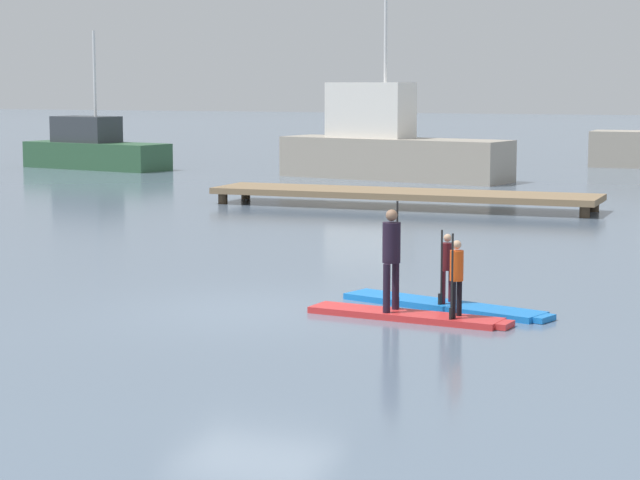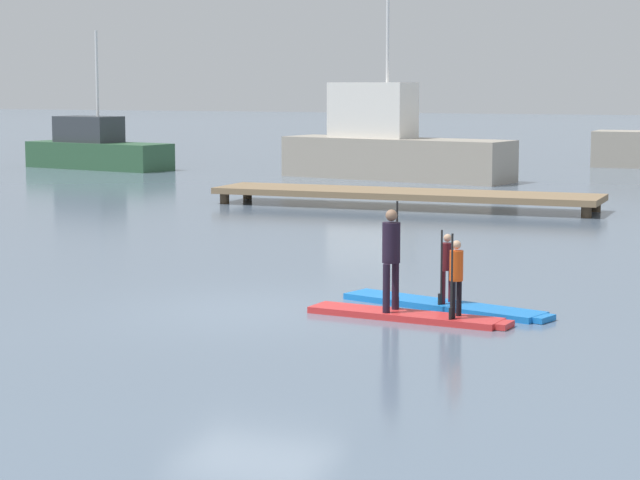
{
  "view_description": "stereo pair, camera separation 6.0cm",
  "coord_description": "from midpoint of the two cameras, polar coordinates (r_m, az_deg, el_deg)",
  "views": [
    {
      "loc": [
        7.94,
        -17.77,
        3.64
      ],
      "look_at": [
        0.75,
        1.02,
        1.05
      ],
      "focal_mm": 69.44,
      "sensor_mm": 36.0,
      "label": 1
    },
    {
      "loc": [
        8.0,
        -17.75,
        3.64
      ],
      "look_at": [
        0.75,
        1.02,
        1.05
      ],
      "focal_mm": 69.44,
      "sensor_mm": 36.0,
      "label": 2
    }
  ],
  "objects": [
    {
      "name": "paddler_child_front",
      "position": [
        18.69,
        6.38,
        -1.57
      ],
      "size": [
        0.23,
        0.41,
        1.29
      ],
      "color": "black",
      "rests_on": "paddleboard_far"
    },
    {
      "name": "paddler_child_solo",
      "position": [
        19.89,
        5.95,
        -1.12
      ],
      "size": [
        0.25,
        0.38,
        1.2
      ],
      "color": "#4C1419",
      "rests_on": "paddleboard_near"
    },
    {
      "name": "ground_plane",
      "position": [
        19.81,
        -3.0,
        -3.26
      ],
      "size": [
        240.0,
        240.0,
        0.0
      ],
      "primitive_type": "plane",
      "color": "slate"
    },
    {
      "name": "paddleboard_near",
      "position": [
        20.02,
        5.91,
        -3.03
      ],
      "size": [
        3.68,
        1.67,
        0.1
      ],
      "color": "blue",
      "rests_on": "ground"
    },
    {
      "name": "fishing_boat_white_large",
      "position": [
        46.43,
        3.3,
        4.31
      ],
      "size": [
        9.19,
        4.05,
        7.65
      ],
      "color": "#9E9384",
      "rests_on": "ground"
    },
    {
      "name": "paddleboard_far",
      "position": [
        19.11,
        4.2,
        -3.51
      ],
      "size": [
        3.29,
        0.98,
        0.1
      ],
      "color": "red",
      "rests_on": "ground"
    },
    {
      "name": "paddler_adult",
      "position": [
        19.09,
        3.4,
        -0.6
      ],
      "size": [
        0.31,
        0.5,
        1.7
      ],
      "color": "black",
      "rests_on": "paddleboard_far"
    },
    {
      "name": "fishing_boat_green_midground",
      "position": [
        52.73,
        -10.23,
        4.15
      ],
      "size": [
        6.89,
        3.32,
        5.72
      ],
      "color": "#2D5638",
      "rests_on": "ground"
    },
    {
      "name": "floating_dock",
      "position": [
        35.9,
        3.95,
        2.13
      ],
      "size": [
        11.33,
        2.25,
        0.49
      ],
      "color": "#846B4C",
      "rests_on": "ground"
    }
  ]
}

